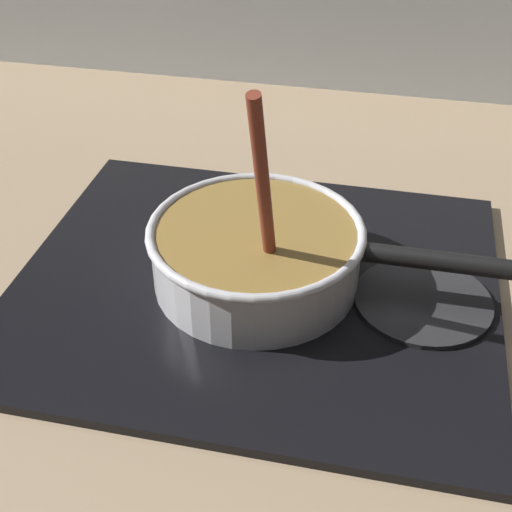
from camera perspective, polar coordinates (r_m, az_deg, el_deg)
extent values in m
cube|color=#9E8466|center=(0.76, -14.10, -10.70)|extent=(2.40, 1.60, 0.04)
cube|color=black|center=(0.83, 0.00, -2.30)|extent=(0.56, 0.48, 0.01)
torus|color=#592D0C|center=(0.83, 0.00, -1.76)|extent=(0.16, 0.16, 0.01)
cylinder|color=#262628|center=(0.82, 13.39, -3.54)|extent=(0.16, 0.16, 0.01)
cylinder|color=silver|center=(0.81, 0.00, 0.00)|extent=(0.24, 0.24, 0.07)
cylinder|color=olive|center=(0.80, 0.00, 0.23)|extent=(0.23, 0.23, 0.06)
torus|color=silver|center=(0.79, 0.00, 2.08)|extent=(0.25, 0.25, 0.01)
cylinder|color=black|center=(0.78, 14.49, -0.38)|extent=(0.16, 0.02, 0.02)
cylinder|color=#E5CC7A|center=(0.78, -5.60, 0.60)|extent=(0.03, 0.03, 0.01)
cylinder|color=#E5CC7A|center=(0.86, -0.83, 4.49)|extent=(0.03, 0.03, 0.01)
cylinder|color=#EDD88C|center=(0.79, -0.02, 1.60)|extent=(0.03, 0.03, 0.01)
cylinder|color=beige|center=(0.74, 3.45, -1.40)|extent=(0.03, 0.03, 0.01)
cylinder|color=#EDD88C|center=(0.77, 2.27, 0.22)|extent=(0.03, 0.03, 0.01)
cylinder|color=#E5CC7A|center=(0.77, -2.56, 0.27)|extent=(0.04, 0.04, 0.01)
cylinder|color=beige|center=(0.78, 5.09, 0.66)|extent=(0.03, 0.03, 0.01)
cylinder|color=maroon|center=(0.68, 0.58, 5.59)|extent=(0.02, 0.07, 0.22)
cube|color=brown|center=(0.77, 1.20, -0.26)|extent=(0.03, 0.05, 0.01)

